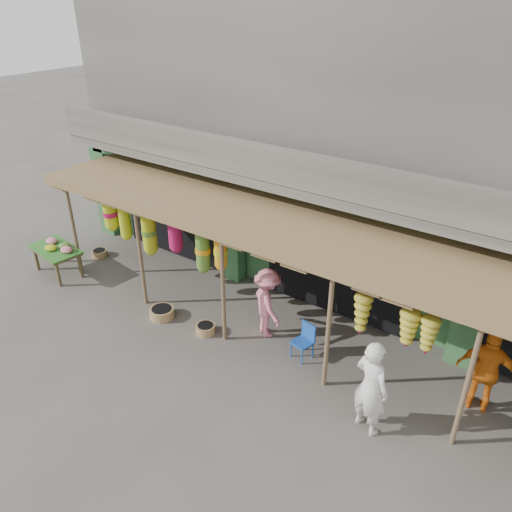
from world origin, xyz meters
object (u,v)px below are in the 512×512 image
Objects in this scene: person_front at (371,387)px; person_vendor at (487,371)px; person_shopper at (267,303)px; flower_table at (56,250)px; blue_chair at (305,339)px.

person_front is 1.06× the size of person_vendor.
person_front reaches higher than person_shopper.
flower_table is 0.91× the size of person_vendor.
blue_chair is at bearing -10.40° from person_front.
blue_chair is 0.42× the size of person_front.
person_front is 3.22m from person_shopper.
person_front is (9.11, -0.21, 0.21)m from flower_table.
person_shopper is (-1.07, 0.18, 0.38)m from blue_chair.
person_shopper reaches higher than blue_chair.
blue_chair is 0.48× the size of person_shopper.
person_front is 1.14× the size of person_shopper.
blue_chair is at bearing 1.47° from person_vendor.
blue_chair is 2.23m from person_front.
flower_table is 0.86× the size of person_front.
flower_table is 9.11m from person_front.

